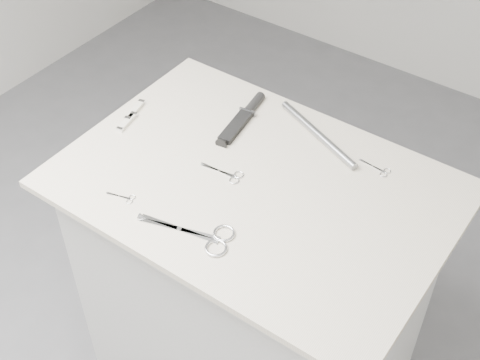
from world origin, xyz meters
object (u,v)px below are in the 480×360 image
Objects in this scene: large_shears at (205,236)px; sheathed_knife at (244,116)px; pocket_knife_b at (127,122)px; plinth at (253,293)px; metal_rail at (318,134)px; pocket_knife_a at (135,110)px; embroidery_scissors_a at (229,175)px; embroidery_scissors_b at (379,169)px; tiny_scissors at (124,198)px.

large_shears is 1.01× the size of sheathed_knife.
plinth is at bearing -98.96° from pocket_knife_b.
metal_rail is at bearing -85.07° from sheathed_knife.
pocket_knife_a is at bearing 174.71° from plinth.
metal_rail reaches higher than large_shears.
pocket_knife_b is at bearing -150.91° from metal_rail.
plinth is at bearing 78.01° from large_shears.
pocket_knife_a is at bearing 135.98° from large_shears.
embroidery_scissors_a is at bearing -167.50° from plinth.
metal_rail reaches higher than embroidery_scissors_b.
tiny_scissors is 0.78× the size of pocket_knife_a.
pocket_knife_b is at bearing -178.59° from plinth.
embroidery_scissors_a is 0.38m from pocket_knife_a.
tiny_scissors is (-0.16, -0.22, -0.00)m from embroidery_scissors_a.
metal_rail is at bearing 61.73° from embroidery_scissors_a.
sheathed_knife is at bearing 65.86° from tiny_scissors.
embroidery_scissors_a is 1.58× the size of tiny_scissors.
plinth is 0.55m from sheathed_knife.
large_shears is at bearing -125.90° from pocket_knife_b.
pocket_knife_a is (-0.69, -0.19, 0.00)m from embroidery_scissors_b.
tiny_scissors is 0.44m from sheathed_knife.
pocket_knife_b reaches higher than large_shears.
metal_rail is at bearing 72.46° from large_shears.
metal_rail is (0.11, 0.27, 0.01)m from embroidery_scissors_a.
large_shears is 0.50m from embroidery_scissors_b.
sheathed_knife is (-0.19, 0.42, 0.01)m from large_shears.
sheathed_knife is 2.71× the size of pocket_knife_b.
tiny_scissors is at bearing -119.35° from metal_rail.
embroidery_scissors_a is 0.29m from metal_rail.
metal_rail is at bearing -80.77° from pocket_knife_a.
pocket_knife_b reaches higher than embroidery_scissors_a.
tiny_scissors is 0.24× the size of metal_rail.
plinth is 9.24× the size of pocket_knife_a.
sheathed_knife is 0.33m from pocket_knife_b.
pocket_knife_b is (-0.26, -0.21, -0.00)m from sheathed_knife.
large_shears is (0.01, -0.22, 0.47)m from plinth.
metal_rail is at bearing -71.28° from pocket_knife_b.
pocket_knife_b is at bearing -175.41° from pocket_knife_a.
plinth is 0.64m from pocket_knife_b.
embroidery_scissors_b is at bearing -94.38° from sheathed_knife.
large_shears is 2.00× the size of embroidery_scissors_a.
pocket_knife_a is at bearing 165.29° from embroidery_scissors_a.
metal_rail is (0.27, 0.49, 0.01)m from tiny_scissors.
sheathed_knife reaches higher than embroidery_scissors_b.
embroidery_scissors_b is 0.20m from metal_rail.
pocket_knife_a is (-0.21, 0.28, 0.00)m from tiny_scissors.
pocket_knife_a reaches higher than tiny_scissors.
embroidery_scissors_a and tiny_scissors have the same top height.
pocket_knife_a is (-0.27, -0.16, -0.00)m from sheathed_knife.
tiny_scissors is at bearing 169.15° from large_shears.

